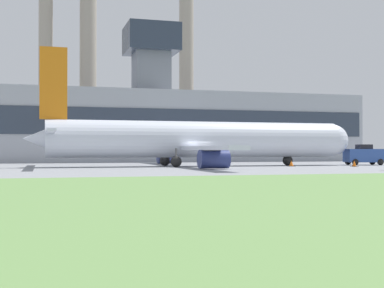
{
  "coord_description": "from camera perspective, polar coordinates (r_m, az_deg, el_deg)",
  "views": [
    {
      "loc": [
        -14.96,
        -49.67,
        1.65
      ],
      "look_at": [
        -0.22,
        2.47,
        2.26
      ],
      "focal_mm": 50.0,
      "sensor_mm": 36.0,
      "label": 1
    }
  ],
  "objects": [
    {
      "name": "traffic_cone_near_nose",
      "position": [
        55.04,
        10.55,
        -2.07
      ],
      "size": [
        0.67,
        0.67,
        0.6
      ],
      "color": "black",
      "rests_on": "ground_plane"
    },
    {
      "name": "terminal_building",
      "position": [
        79.16,
        -4.85,
        2.03
      ],
      "size": [
        62.64,
        15.75,
        20.07
      ],
      "color": "#9EA3AD",
      "rests_on": "ground_plane"
    },
    {
      "name": "pushback_tug",
      "position": [
        61.7,
        17.87,
        -1.18
      ],
      "size": [
        4.35,
        3.19,
        2.26
      ],
      "color": "#2D4C93",
      "rests_on": "ground_plane"
    },
    {
      "name": "ground_plane",
      "position": [
        51.9,
        0.97,
        -2.47
      ],
      "size": [
        400.0,
        400.0,
        0.0
      ],
      "primitive_type": "plane",
      "color": "gray"
    },
    {
      "name": "smokestack_far",
      "position": [
        108.55,
        -0.6,
        10.65
      ],
      "size": [
        3.3,
        3.3,
        45.55
      ],
      "color": "gray",
      "rests_on": "ground_plane"
    },
    {
      "name": "smokestack_left",
      "position": [
        104.43,
        -15.34,
        8.8
      ],
      "size": [
        2.97,
        2.97,
        37.24
      ],
      "color": "gray",
      "rests_on": "ground_plane"
    },
    {
      "name": "traffic_cone_wingtip",
      "position": [
        55.55,
        16.92,
        -2.03
      ],
      "size": [
        0.6,
        0.6,
        0.63
      ],
      "color": "black",
      "rests_on": "ground_plane"
    },
    {
      "name": "smokestack_right",
      "position": [
        104.58,
        -11.02,
        9.39
      ],
      "size": [
        3.63,
        3.63,
        39.4
      ],
      "color": "gray",
      "rests_on": "ground_plane"
    },
    {
      "name": "airplane",
      "position": [
        54.29,
        0.32,
        0.44
      ],
      "size": [
        34.11,
        31.05,
        11.43
      ],
      "color": "silver",
      "rests_on": "ground_plane"
    }
  ]
}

